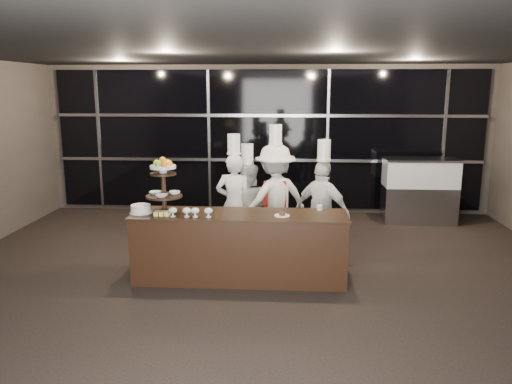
# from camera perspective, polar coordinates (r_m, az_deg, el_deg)

# --- Properties ---
(room) EXTENTS (10.00, 10.00, 10.00)m
(room) POSITION_cam_1_polar(r_m,az_deg,el_deg) (5.31, -0.75, 0.47)
(room) COLOR black
(room) RESTS_ON ground
(window_wall) EXTENTS (8.60, 0.10, 2.80)m
(window_wall) POSITION_cam_1_polar(r_m,az_deg,el_deg) (10.19, 1.36, 5.96)
(window_wall) COLOR black
(window_wall) RESTS_ON ground
(buffet_counter) EXTENTS (2.84, 0.74, 0.92)m
(buffet_counter) POSITION_cam_1_polar(r_m,az_deg,el_deg) (6.71, -1.88, -6.23)
(buffet_counter) COLOR black
(buffet_counter) RESTS_ON ground
(display_stand) EXTENTS (0.48, 0.48, 0.74)m
(display_stand) POSITION_cam_1_polar(r_m,az_deg,el_deg) (6.66, -10.53, 1.20)
(display_stand) COLOR black
(display_stand) RESTS_ON buffet_counter
(compotes) EXTENTS (0.57, 0.11, 0.12)m
(compotes) POSITION_cam_1_polar(r_m,az_deg,el_deg) (6.44, -7.47, -2.15)
(compotes) COLOR silver
(compotes) RESTS_ON buffet_counter
(layer_cake) EXTENTS (0.30, 0.30, 0.11)m
(layer_cake) POSITION_cam_1_polar(r_m,az_deg,el_deg) (6.77, -13.03, -1.90)
(layer_cake) COLOR white
(layer_cake) RESTS_ON buffet_counter
(pastry_squares) EXTENTS (0.20, 0.13, 0.05)m
(pastry_squares) POSITION_cam_1_polar(r_m,az_deg,el_deg) (6.59, -10.67, -2.42)
(pastry_squares) COLOR #EFDF75
(pastry_squares) RESTS_ON buffet_counter
(small_plate) EXTENTS (0.20, 0.20, 0.05)m
(small_plate) POSITION_cam_1_polar(r_m,az_deg,el_deg) (6.45, 3.00, -2.64)
(small_plate) COLOR white
(small_plate) RESTS_ON buffet_counter
(chef_cup) EXTENTS (0.08, 0.08, 0.07)m
(chef_cup) POSITION_cam_1_polar(r_m,az_deg,el_deg) (6.80, 7.30, -1.79)
(chef_cup) COLOR white
(chef_cup) RESTS_ON buffet_counter
(display_case) EXTENTS (1.37, 0.60, 1.24)m
(display_case) POSITION_cam_1_polar(r_m,az_deg,el_deg) (9.99, 18.19, 0.52)
(display_case) COLOR #A5A5AA
(display_case) RESTS_ON ground
(chef_a) EXTENTS (0.60, 0.41, 1.87)m
(chef_a) POSITION_cam_1_polar(r_m,az_deg,el_deg) (7.67, -2.49, -1.20)
(chef_a) COLOR silver
(chef_a) RESTS_ON ground
(chef_b) EXTENTS (0.74, 0.61, 1.71)m
(chef_b) POSITION_cam_1_polar(r_m,az_deg,el_deg) (7.82, -1.00, -1.65)
(chef_b) COLOR silver
(chef_b) RESTS_ON ground
(chef_c) EXTENTS (1.28, 1.10, 2.01)m
(chef_c) POSITION_cam_1_polar(r_m,az_deg,el_deg) (7.66, 2.20, -0.84)
(chef_c) COLOR silver
(chef_c) RESTS_ON ground
(chef_d) EXTENTS (0.94, 0.81, 1.82)m
(chef_d) POSITION_cam_1_polar(r_m,az_deg,el_deg) (7.37, 7.59, -2.11)
(chef_d) COLOR white
(chef_d) RESTS_ON ground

